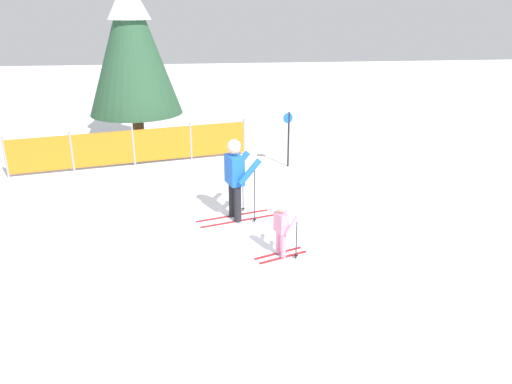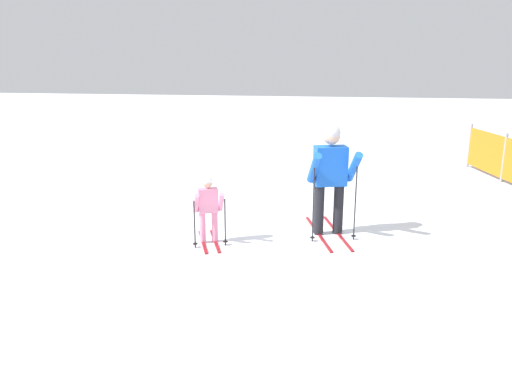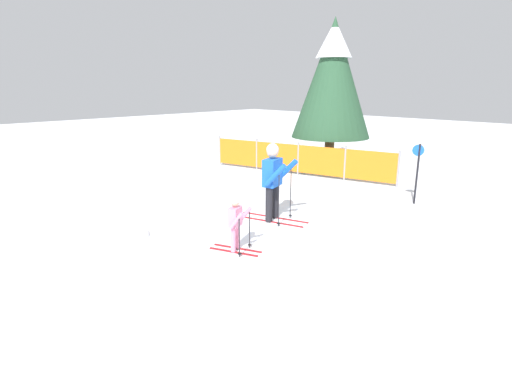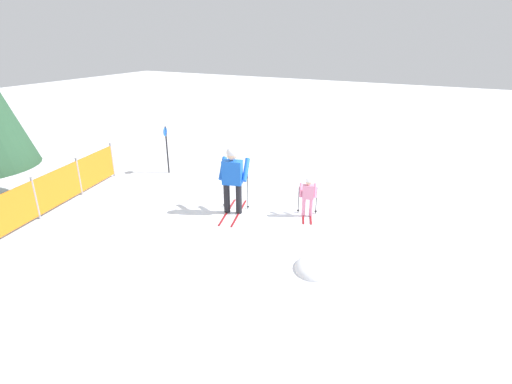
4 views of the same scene
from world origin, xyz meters
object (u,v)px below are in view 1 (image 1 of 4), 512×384
(safety_fence, at_px, (134,146))
(trail_marker, at_px, (288,133))
(skier_adult, at_px, (236,173))
(conifer_far, at_px, (131,42))
(skier_child, at_px, (282,226))

(safety_fence, height_order, trail_marker, trail_marker)
(skier_adult, xyz_separation_m, safety_fence, (-2.53, 4.08, -0.48))
(safety_fence, bearing_deg, conifer_far, 91.18)
(conifer_far, distance_m, trail_marker, 5.45)
(skier_child, bearing_deg, conifer_far, 91.35)
(skier_child, xyz_separation_m, conifer_far, (-3.24, 7.70, 2.61))
(conifer_far, bearing_deg, trail_marker, -30.09)
(skier_adult, relative_size, conifer_far, 0.33)
(skier_child, xyz_separation_m, safety_fence, (-3.20, 5.83, -0.05))
(trail_marker, bearing_deg, safety_fence, 171.82)
(skier_adult, bearing_deg, conifer_far, 96.96)
(skier_adult, distance_m, conifer_far, 6.84)
(skier_adult, bearing_deg, trail_marker, 47.16)
(skier_adult, xyz_separation_m, skier_child, (0.67, -1.75, -0.43))
(conifer_far, xyz_separation_m, trail_marker, (4.29, -2.49, -2.26))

